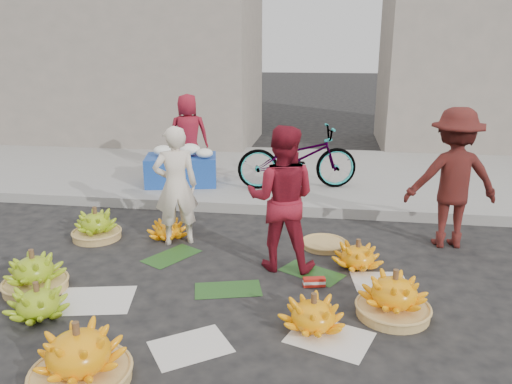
# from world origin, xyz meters

# --- Properties ---
(ground) EXTENTS (80.00, 80.00, 0.00)m
(ground) POSITION_xyz_m (0.00, 0.00, 0.00)
(ground) COLOR black
(ground) RESTS_ON ground
(curb) EXTENTS (40.00, 0.25, 0.15)m
(curb) POSITION_xyz_m (0.00, 2.20, 0.07)
(curb) COLOR gray
(curb) RESTS_ON ground
(sidewalk) EXTENTS (40.00, 4.00, 0.12)m
(sidewalk) POSITION_xyz_m (0.00, 4.30, 0.06)
(sidewalk) COLOR gray
(sidewalk) RESTS_ON ground
(building_left) EXTENTS (6.00, 3.00, 4.00)m
(building_left) POSITION_xyz_m (-4.00, 7.20, 2.00)
(building_left) COLOR gray
(building_left) RESTS_ON sidewalk
(building_right) EXTENTS (5.00, 3.00, 5.00)m
(building_right) POSITION_xyz_m (4.50, 7.70, 2.50)
(building_right) COLOR gray
(building_right) RESTS_ON sidewalk
(newspaper_scatter) EXTENTS (3.20, 1.80, 0.00)m
(newspaper_scatter) POSITION_xyz_m (0.00, -0.80, 0.00)
(newspaper_scatter) COLOR silver
(newspaper_scatter) RESTS_ON ground
(banana_leaves) EXTENTS (2.00, 1.00, 0.00)m
(banana_leaves) POSITION_xyz_m (-0.10, 0.20, 0.00)
(banana_leaves) COLOR #1B4617
(banana_leaves) RESTS_ON ground
(banana_bunch_0) EXTENTS (0.65, 0.65, 0.43)m
(banana_bunch_0) POSITION_xyz_m (-1.97, -0.48, 0.18)
(banana_bunch_0) COLOR #B1884A
(banana_bunch_0) RESTS_ON ground
(banana_bunch_1) EXTENTS (0.65, 0.65, 0.33)m
(banana_bunch_1) POSITION_xyz_m (-1.66, -0.93, 0.14)
(banana_bunch_1) COLOR #6E9915
(banana_bunch_1) RESTS_ON ground
(banana_bunch_2) EXTENTS (0.81, 0.81, 0.48)m
(banana_bunch_2) POSITION_xyz_m (-0.86, -1.72, 0.21)
(banana_bunch_2) COLOR #B1884A
(banana_bunch_2) RESTS_ON ground
(banana_bunch_3) EXTENTS (0.69, 0.69, 0.33)m
(banana_bunch_3) POSITION_xyz_m (0.76, -0.79, 0.14)
(banana_bunch_3) COLOR #FFA50C
(banana_bunch_3) RESTS_ON ground
(banana_bunch_4) EXTENTS (0.67, 0.67, 0.44)m
(banana_bunch_4) POSITION_xyz_m (1.45, -0.46, 0.19)
(banana_bunch_4) COLOR #B1884A
(banana_bunch_4) RESTS_ON ground
(banana_bunch_5) EXTENTS (0.67, 0.67, 0.32)m
(banana_bunch_5) POSITION_xyz_m (1.18, 0.52, 0.14)
(banana_bunch_5) COLOR #FFA50C
(banana_bunch_5) RESTS_ON ground
(banana_bunch_6) EXTENTS (0.66, 0.66, 0.41)m
(banana_bunch_6) POSITION_xyz_m (-1.99, 0.89, 0.17)
(banana_bunch_6) COLOR #B1884A
(banana_bunch_6) RESTS_ON ground
(banana_bunch_7) EXTENTS (0.45, 0.45, 0.29)m
(banana_bunch_7) POSITION_xyz_m (-1.12, 1.04, 0.12)
(banana_bunch_7) COLOR #FFA50C
(banana_bunch_7) RESTS_ON ground
(basket_spare) EXTENTS (0.61, 0.61, 0.06)m
(basket_spare) POSITION_xyz_m (0.81, 1.04, 0.03)
(basket_spare) COLOR #B1884A
(basket_spare) RESTS_ON ground
(incense_stack) EXTENTS (0.23, 0.12, 0.09)m
(incense_stack) POSITION_xyz_m (0.74, -0.01, 0.05)
(incense_stack) COLOR red
(incense_stack) RESTS_ON ground
(vendor_cream) EXTENTS (0.62, 0.52, 1.43)m
(vendor_cream) POSITION_xyz_m (-0.95, 0.92, 0.72)
(vendor_cream) COLOR #F3E4CC
(vendor_cream) RESTS_ON ground
(vendor_red) EXTENTS (0.77, 0.61, 1.55)m
(vendor_red) POSITION_xyz_m (0.36, 0.42, 0.77)
(vendor_red) COLOR maroon
(vendor_red) RESTS_ON ground
(man_striped) EXTENTS (1.13, 0.73, 1.65)m
(man_striped) POSITION_xyz_m (2.27, 1.33, 0.83)
(man_striped) COLOR maroon
(man_striped) RESTS_ON ground
(flower_table) EXTENTS (1.25, 0.93, 0.66)m
(flower_table) POSITION_xyz_m (-1.54, 3.10, 0.39)
(flower_table) COLOR #173D98
(flower_table) RESTS_ON sidewalk
(grey_bucket) EXTENTS (0.33, 0.33, 0.37)m
(grey_bucket) POSITION_xyz_m (-1.94, 3.01, 0.31)
(grey_bucket) COLOR slate
(grey_bucket) RESTS_ON sidewalk
(flower_vendor) EXTENTS (0.79, 0.64, 1.41)m
(flower_vendor) POSITION_xyz_m (-1.59, 3.73, 0.83)
(flower_vendor) COLOR maroon
(flower_vendor) RESTS_ON sidewalk
(bicycle) EXTENTS (1.06, 1.99, 0.99)m
(bicycle) POSITION_xyz_m (0.33, 3.15, 0.62)
(bicycle) COLOR gray
(bicycle) RESTS_ON sidewalk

